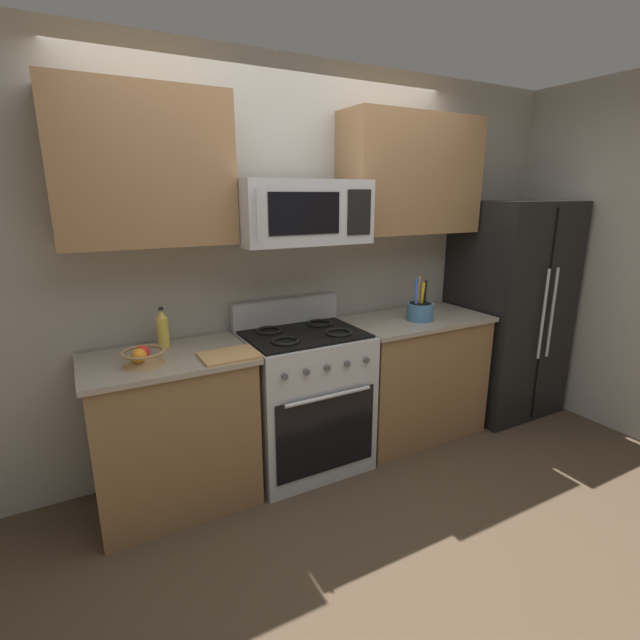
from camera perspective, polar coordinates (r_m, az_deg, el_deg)
The scene contains 14 objects.
ground_plane at distance 2.83m, azimuth 4.99°, elevation -23.57°, with size 16.00×16.00×0.00m, color #473828.
wall_back at distance 3.17m, azimuth -5.08°, elevation 6.62°, with size 8.00×0.10×2.60m, color #9E998E.
counter_left at distance 2.86m, azimuth -17.59°, elevation -12.90°, with size 0.90×0.59×0.91m.
range_oven at distance 3.09m, azimuth -1.96°, elevation -9.62°, with size 0.76×0.63×1.09m.
counter_right at distance 3.56m, azimuth 11.36°, elevation -6.76°, with size 1.04×0.59×0.91m.
refrigerator at distance 4.09m, azimuth 22.10°, elevation 1.22°, with size 0.82×0.70×1.72m.
wall_right at distance 4.08m, azimuth 34.62°, elevation 5.91°, with size 0.10×8.00×2.60m, color #9E998E.
microwave at distance 2.83m, azimuth -2.42°, elevation 13.13°, with size 0.79×0.44×0.37m.
upper_cabinets_left at distance 2.69m, azimuth -20.89°, elevation 16.99°, with size 0.89×0.34×0.79m.
upper_cabinets_right at distance 3.43m, azimuth 11.10°, elevation 17.07°, with size 1.03×0.34×0.79m.
utensil_crock at distance 3.34m, azimuth 12.20°, elevation 1.17°, with size 0.19×0.19×0.31m.
fruit_basket at distance 2.58m, azimuth -20.94°, elevation -4.23°, with size 0.22×0.22×0.10m.
cutting_board at distance 2.59m, azimuth -11.11°, elevation -4.28°, with size 0.31×0.23×0.02m, color tan.
bottle_oil at distance 2.81m, azimuth -18.77°, elevation -1.09°, with size 0.07×0.07×0.24m.
Camera 1 is at (-1.25, -1.82, 1.77)m, focal length 26.01 mm.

